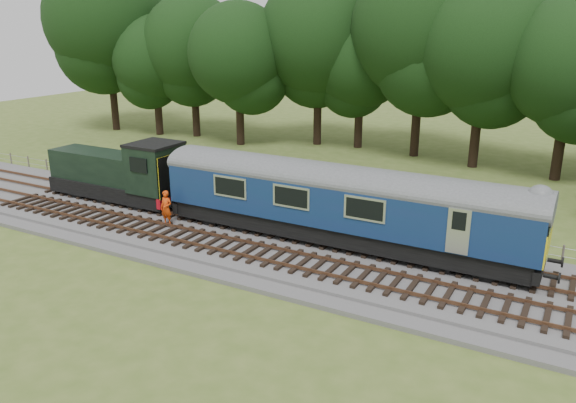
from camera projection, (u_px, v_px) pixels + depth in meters
The scene contains 9 objects.
ground at pixel (279, 250), 26.92m from camera, with size 120.00×120.00×0.00m, color #4C6224.
ballast at pixel (279, 246), 26.87m from camera, with size 70.00×7.00×0.35m, color #4C4C4F.
track_north at pixel (293, 233), 27.96m from camera, with size 67.20×2.40×0.21m.
track_south at pixel (262, 253), 25.46m from camera, with size 67.20×2.40×0.21m.
fence at pixel (320, 222), 30.68m from camera, with size 64.00×0.12×1.00m, color #6B6054, non-canonical shape.
tree_line at pixel (414, 158), 45.27m from camera, with size 70.00×8.00×18.00m, color black, non-canonical shape.
dmu_railcar at pixel (340, 198), 26.17m from camera, with size 18.05×2.86×3.88m.
shunter_loco at pixel (121, 174), 32.76m from camera, with size 8.91×2.60×3.38m.
worker at pixel (166, 208), 28.95m from camera, with size 0.67×0.44×1.84m, color #E8430C.
Camera 1 is at (12.41, -21.63, 10.42)m, focal length 35.00 mm.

